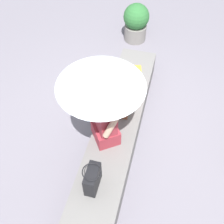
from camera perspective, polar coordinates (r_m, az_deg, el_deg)
The scene contains 9 objects.
ground_plane at distance 4.06m, azimuth 1.12°, elevation -5.36°, with size 14.00×14.00×0.00m, color slate.
stone_bench at distance 3.90m, azimuth 1.17°, elevation -3.70°, with size 3.03×0.56×0.41m, color slate.
person_seated at distance 3.27m, azimuth -1.39°, elevation -1.30°, with size 0.50×0.43×0.90m.
parasol at distance 2.83m, azimuth -2.35°, elevation 6.88°, with size 0.95×0.95×1.14m.
handbag_black at distance 3.71m, azimuth 2.63°, elevation 1.71°, with size 0.26×0.19×0.34m.
tote_bag_canvas at distance 3.12m, azimuth -3.98°, elevation -13.36°, with size 0.28×0.21×0.33m.
shoulder_bag_spare at distance 3.97m, azimuth 4.55°, elevation 5.59°, with size 0.22×0.17×0.33m.
magazine at distance 4.39m, azimuth 4.69°, elevation 8.20°, with size 0.28×0.20×0.01m, color gold.
planter_near at distance 5.51m, azimuth 4.88°, elevation 17.74°, with size 0.48×0.48×0.73m.
Camera 1 is at (-2.21, -0.49, 3.38)m, focal length 45.10 mm.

